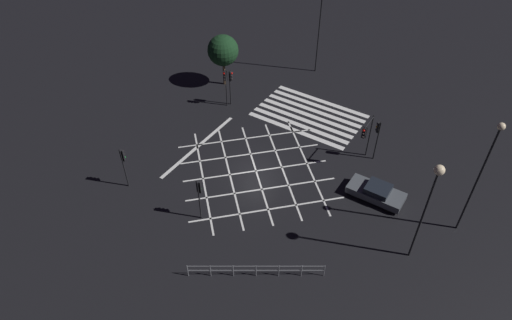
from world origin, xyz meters
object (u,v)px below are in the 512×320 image
traffic_light_se_cross (225,81)px  street_lamp_east (433,189)px  traffic_light_sw_main (378,133)px  street_lamp_west (485,163)px  traffic_light_sw_cross (367,133)px  traffic_light_ne_cross (123,160)px  street_tree_near (223,51)px  waiting_car (376,192)px  street_lamp_far (322,3)px  traffic_light_median_north (199,192)px  traffic_light_se_main (231,81)px

traffic_light_se_cross → street_lamp_east: street_lamp_east is taller
traffic_light_sw_main → street_lamp_west: size_ratio=0.40×
traffic_light_sw_cross → traffic_light_sw_main: bearing=146.8°
traffic_light_sw_cross → traffic_light_ne_cross: 18.46m
traffic_light_sw_main → street_tree_near: size_ratio=0.70×
waiting_car → traffic_light_sw_main: bearing=-65.1°
traffic_light_sw_cross → traffic_light_se_cross: 13.83m
traffic_light_se_cross → street_lamp_west: size_ratio=0.41×
traffic_light_sw_main → street_lamp_far: 15.05m
traffic_light_sw_cross → street_tree_near: size_ratio=0.78×
traffic_light_median_north → street_tree_near: size_ratio=0.68×
street_lamp_east → street_lamp_far: street_lamp_far is taller
traffic_light_sw_main → street_lamp_east: size_ratio=0.46×
traffic_light_se_cross → traffic_light_ne_cross: 12.73m
traffic_light_se_main → street_lamp_east: 21.75m
traffic_light_se_cross → traffic_light_se_main: bearing=150.7°
street_lamp_far → street_tree_near: street_lamp_far is taller
street_lamp_east → traffic_light_se_cross: bearing=-20.4°
traffic_light_ne_cross → waiting_car: size_ratio=0.84×
traffic_light_median_north → street_lamp_east: size_ratio=0.44×
street_lamp_east → street_tree_near: size_ratio=1.53×
traffic_light_sw_main → traffic_light_se_cross: 14.42m
traffic_light_sw_cross → traffic_light_sw_main: size_ratio=1.10×
street_lamp_far → street_tree_near: (6.50, 7.22, -3.56)m
traffic_light_median_north → traffic_light_ne_cross: traffic_light_ne_cross is taller
traffic_light_ne_cross → traffic_light_sw_main: bearing=-47.8°
traffic_light_sw_cross → street_lamp_east: size_ratio=0.51×
traffic_light_sw_cross → traffic_light_ne_cross: size_ratio=1.15×
traffic_light_sw_cross → street_lamp_far: 15.18m
traffic_light_sw_cross → traffic_light_se_cross: bearing=-92.2°
street_lamp_west → street_lamp_far: street_lamp_far is taller
traffic_light_se_cross → street_lamp_far: (-4.06, -10.27, 4.57)m
traffic_light_median_north → waiting_car: (-9.65, -8.54, -1.95)m
traffic_light_sw_cross → traffic_light_sw_main: 1.13m
street_lamp_far → waiting_car: bearing=131.2°
traffic_light_ne_cross → traffic_light_median_north: bearing=-86.1°
traffic_light_median_north → waiting_car: 13.03m
waiting_car → traffic_light_ne_cross: bearing=28.8°
traffic_light_sw_main → traffic_light_median_north: bearing=58.5°
traffic_light_sw_cross → street_lamp_far: bearing=-137.9°
traffic_light_sw_main → waiting_car: traffic_light_sw_main is taller
traffic_light_sw_main → traffic_light_se_main: 14.15m
street_tree_near → traffic_light_ne_cross: bearing=98.7°
traffic_light_sw_cross → traffic_light_median_north: bearing=-31.3°
traffic_light_ne_cross → waiting_car: (-16.35, -9.00, -1.95)m
traffic_light_median_north → waiting_car: size_ratio=0.84×
traffic_light_sw_cross → street_lamp_west: 9.39m
traffic_light_ne_cross → street_lamp_west: 24.35m
traffic_light_se_main → waiting_car: 16.72m
traffic_light_median_north → street_lamp_west: bearing=-60.3°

